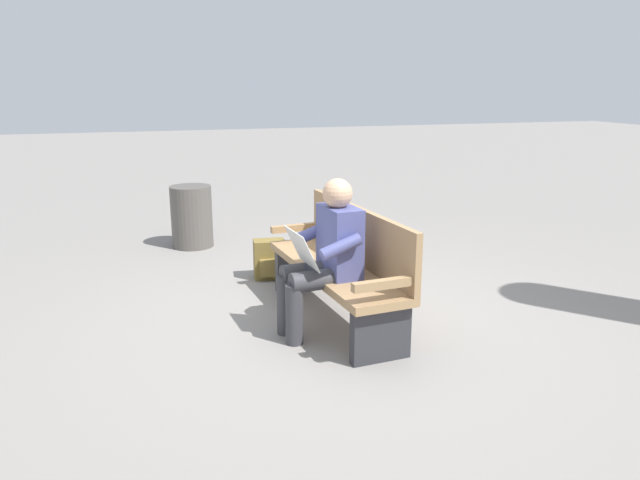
% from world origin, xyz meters
% --- Properties ---
extents(ground_plane, '(40.00, 40.00, 0.00)m').
position_xyz_m(ground_plane, '(0.00, 0.00, 0.00)').
color(ground_plane, gray).
extents(bench_near, '(1.83, 0.63, 0.90)m').
position_xyz_m(bench_near, '(0.01, -0.07, 0.46)').
color(bench_near, '#9E7A51').
rests_on(bench_near, ground).
extents(person_seated, '(0.59, 0.60, 1.18)m').
position_xyz_m(person_seated, '(-0.23, 0.14, 0.63)').
color(person_seated, '#474C84').
rests_on(person_seated, ground).
extents(backpack, '(0.26, 0.32, 0.38)m').
position_xyz_m(backpack, '(1.20, 0.25, 0.19)').
color(backpack, brown).
rests_on(backpack, ground).
extents(trash_bin, '(0.47, 0.47, 0.70)m').
position_xyz_m(trash_bin, '(2.61, 0.83, 0.35)').
color(trash_bin, '#514C47').
rests_on(trash_bin, ground).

